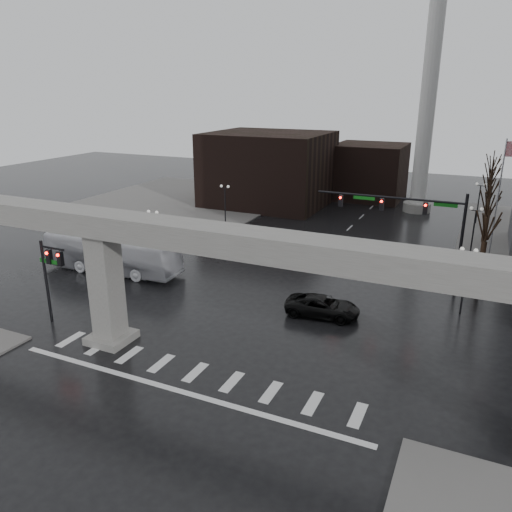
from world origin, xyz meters
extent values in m
plane|color=black|center=(0.00, 0.00, 0.00)|extent=(160.00, 160.00, 0.00)
cube|color=#62605D|center=(-26.00, 36.00, 0.07)|extent=(28.00, 36.00, 0.15)
cube|color=gray|center=(0.00, 0.00, 8.00)|extent=(48.00, 2.20, 1.40)
cube|color=gray|center=(-7.00, 0.00, 3.65)|extent=(1.60, 1.60, 7.30)
cube|color=gray|center=(-7.00, 0.00, 0.25)|extent=(2.60, 2.60, 0.50)
cube|color=black|center=(-14.00, 42.00, 5.00)|extent=(16.00, 14.00, 10.00)
cube|color=black|center=(-2.00, 52.00, 4.00)|extent=(10.00, 10.00, 8.00)
cylinder|color=silver|center=(6.00, 46.00, 15.00)|extent=(2.00, 2.00, 30.00)
cylinder|color=gray|center=(6.00, 46.00, 0.60)|extent=(3.60, 3.60, 1.20)
cylinder|color=black|center=(12.80, 18.80, 4.00)|extent=(0.24, 0.24, 8.00)
cylinder|color=black|center=(6.80, 18.80, 7.20)|extent=(12.00, 0.18, 0.18)
cube|color=black|center=(9.80, 18.80, 6.55)|extent=(0.35, 0.30, 1.00)
cube|color=black|center=(6.30, 18.80, 6.55)|extent=(0.35, 0.30, 1.00)
cube|color=black|center=(2.80, 18.80, 6.55)|extent=(0.35, 0.30, 1.00)
sphere|color=#FF0C05|center=(9.80, 18.62, 6.85)|extent=(0.20, 0.20, 0.20)
cube|color=#0D5F13|center=(11.30, 18.80, 7.00)|extent=(1.80, 0.05, 0.35)
cube|color=#0D5F13|center=(4.80, 18.80, 7.00)|extent=(1.80, 0.05, 0.35)
cylinder|color=black|center=(-12.80, 0.50, 3.00)|extent=(0.20, 0.20, 6.00)
cylinder|color=black|center=(-11.80, 0.50, 5.60)|extent=(2.00, 0.14, 0.14)
cube|color=black|center=(-12.20, 0.50, 4.95)|extent=(0.35, 0.30, 1.00)
cube|color=black|center=(-11.20, 0.50, 4.95)|extent=(0.35, 0.30, 1.00)
cube|color=#0D5F13|center=(-12.30, 0.50, 4.60)|extent=(1.60, 0.05, 0.30)
cylinder|color=silver|center=(15.00, 22.00, 6.00)|extent=(0.12, 0.12, 12.00)
cylinder|color=black|center=(13.50, 14.00, 2.40)|extent=(0.14, 0.14, 4.80)
cube|color=black|center=(13.50, 14.00, 4.75)|extent=(0.90, 0.06, 0.06)
sphere|color=silver|center=(13.05, 14.00, 4.95)|extent=(0.32, 0.32, 0.32)
sphere|color=silver|center=(13.95, 14.00, 4.95)|extent=(0.32, 0.32, 0.32)
cylinder|color=black|center=(13.50, 28.00, 2.40)|extent=(0.14, 0.14, 4.80)
cube|color=black|center=(13.50, 28.00, 4.75)|extent=(0.90, 0.06, 0.06)
sphere|color=silver|center=(13.05, 28.00, 4.95)|extent=(0.32, 0.32, 0.32)
sphere|color=silver|center=(13.95, 28.00, 4.95)|extent=(0.32, 0.32, 0.32)
cylinder|color=black|center=(13.50, 42.00, 2.40)|extent=(0.14, 0.14, 4.80)
cube|color=black|center=(13.50, 42.00, 4.75)|extent=(0.90, 0.06, 0.06)
sphere|color=silver|center=(13.05, 42.00, 4.95)|extent=(0.32, 0.32, 0.32)
sphere|color=silver|center=(13.95, 42.00, 4.95)|extent=(0.32, 0.32, 0.32)
cylinder|color=black|center=(-13.50, 14.00, 2.40)|extent=(0.14, 0.14, 4.80)
cube|color=black|center=(-13.50, 14.00, 4.75)|extent=(0.90, 0.06, 0.06)
sphere|color=silver|center=(-13.95, 14.00, 4.95)|extent=(0.32, 0.32, 0.32)
sphere|color=silver|center=(-13.05, 14.00, 4.95)|extent=(0.32, 0.32, 0.32)
cylinder|color=black|center=(-13.50, 28.00, 2.40)|extent=(0.14, 0.14, 4.80)
cube|color=black|center=(-13.50, 28.00, 4.75)|extent=(0.90, 0.06, 0.06)
sphere|color=silver|center=(-13.95, 28.00, 4.95)|extent=(0.32, 0.32, 0.32)
sphere|color=silver|center=(-13.05, 28.00, 4.95)|extent=(0.32, 0.32, 0.32)
cylinder|color=black|center=(-13.50, 42.00, 2.40)|extent=(0.14, 0.14, 4.80)
cube|color=black|center=(-13.50, 42.00, 4.75)|extent=(0.90, 0.06, 0.06)
sphere|color=silver|center=(-13.95, 42.00, 4.95)|extent=(0.32, 0.32, 0.32)
sphere|color=silver|center=(-13.05, 42.00, 4.95)|extent=(0.32, 0.32, 0.32)
cylinder|color=black|center=(14.50, 18.00, 2.27)|extent=(0.34, 0.34, 4.55)
cylinder|color=black|center=(14.50, 18.00, 6.01)|extent=(0.12, 1.52, 2.98)
cylinder|color=black|center=(15.00, 18.25, 5.78)|extent=(0.83, 1.14, 2.51)
cylinder|color=black|center=(14.50, 26.00, 2.33)|extent=(0.34, 0.34, 4.66)
cylinder|color=black|center=(14.50, 26.00, 6.15)|extent=(0.12, 1.55, 3.05)
cylinder|color=black|center=(15.00, 26.25, 5.91)|extent=(0.85, 1.16, 2.57)
cylinder|color=black|center=(14.50, 34.00, 2.38)|extent=(0.34, 0.34, 4.76)
cylinder|color=black|center=(14.50, 34.00, 6.29)|extent=(0.12, 1.59, 3.11)
cylinder|color=black|center=(15.00, 34.25, 6.05)|extent=(0.86, 1.18, 2.62)
cylinder|color=black|center=(14.50, 42.00, 2.43)|extent=(0.34, 0.34, 4.87)
cylinder|color=black|center=(14.50, 42.00, 6.43)|extent=(0.12, 1.62, 3.18)
cylinder|color=black|center=(15.00, 42.25, 6.18)|extent=(0.88, 1.20, 2.68)
cylinder|color=black|center=(14.50, 50.00, 2.48)|extent=(0.34, 0.34, 4.97)
cylinder|color=black|center=(14.50, 50.00, 6.57)|extent=(0.12, 1.65, 3.25)
cylinder|color=black|center=(15.00, 50.25, 6.31)|extent=(0.89, 1.23, 2.74)
imported|color=black|center=(4.38, 9.46, 0.74)|extent=(5.57, 3.00, 1.49)
imported|color=silver|center=(-15.63, 10.45, 1.82)|extent=(13.17, 3.68, 3.63)
imported|color=black|center=(-4.81, 23.65, 0.67)|extent=(1.91, 4.03, 1.33)
camera|label=1|loc=(13.87, -22.58, 15.73)|focal=35.00mm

